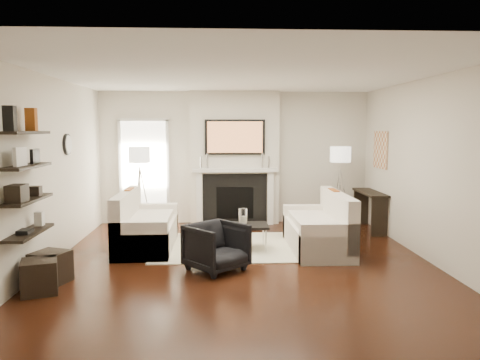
{
  "coord_description": "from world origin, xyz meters",
  "views": [
    {
      "loc": [
        -0.35,
        -6.64,
        1.94
      ],
      "look_at": [
        0.0,
        0.6,
        1.15
      ],
      "focal_mm": 35.0,
      "sensor_mm": 36.0,
      "label": 1
    }
  ],
  "objects_px": {
    "armchair": "(217,245)",
    "ottoman_near": "(51,267)",
    "loveseat_right_base": "(317,237)",
    "lamp_right_shade": "(341,154)",
    "lamp_left_shade": "(139,155)",
    "loveseat_left_base": "(147,235)",
    "coffee_table": "(234,226)"
  },
  "relations": [
    {
      "from": "armchair",
      "to": "ottoman_near",
      "type": "height_order",
      "value": "armchair"
    },
    {
      "from": "armchair",
      "to": "ottoman_near",
      "type": "distance_m",
      "value": 2.15
    },
    {
      "from": "loveseat_right_base",
      "to": "lamp_right_shade",
      "type": "distance_m",
      "value": 2.24
    },
    {
      "from": "lamp_left_shade",
      "to": "loveseat_left_base",
      "type": "bearing_deg",
      "value": -76.8
    },
    {
      "from": "lamp_right_shade",
      "to": "armchair",
      "type": "bearing_deg",
      "value": -131.8
    },
    {
      "from": "loveseat_left_base",
      "to": "loveseat_right_base",
      "type": "distance_m",
      "value": 2.77
    },
    {
      "from": "lamp_left_shade",
      "to": "loveseat_right_base",
      "type": "bearing_deg",
      "value": -29.28
    },
    {
      "from": "lamp_left_shade",
      "to": "lamp_right_shade",
      "type": "relative_size",
      "value": 1.0
    },
    {
      "from": "coffee_table",
      "to": "armchair",
      "type": "height_order",
      "value": "armchair"
    },
    {
      "from": "loveseat_left_base",
      "to": "coffee_table",
      "type": "bearing_deg",
      "value": -9.53
    },
    {
      "from": "lamp_left_shade",
      "to": "ottoman_near",
      "type": "relative_size",
      "value": 1.0
    },
    {
      "from": "loveseat_left_base",
      "to": "loveseat_right_base",
      "type": "relative_size",
      "value": 1.0
    },
    {
      "from": "loveseat_left_base",
      "to": "lamp_right_shade",
      "type": "xyz_separation_m",
      "value": [
        3.56,
        1.42,
        1.24
      ]
    },
    {
      "from": "armchair",
      "to": "lamp_left_shade",
      "type": "bearing_deg",
      "value": 77.41
    },
    {
      "from": "armchair",
      "to": "ottoman_near",
      "type": "relative_size",
      "value": 1.8
    },
    {
      "from": "coffee_table",
      "to": "lamp_right_shade",
      "type": "relative_size",
      "value": 2.75
    },
    {
      "from": "coffee_table",
      "to": "lamp_left_shade",
      "type": "xyz_separation_m",
      "value": [
        -1.75,
        1.7,
        1.05
      ]
    },
    {
      "from": "coffee_table",
      "to": "armchair",
      "type": "bearing_deg",
      "value": -104.48
    },
    {
      "from": "lamp_left_shade",
      "to": "lamp_right_shade",
      "type": "xyz_separation_m",
      "value": [
        3.9,
        -0.05,
        0.0
      ]
    },
    {
      "from": "loveseat_right_base",
      "to": "lamp_left_shade",
      "type": "relative_size",
      "value": 4.5
    },
    {
      "from": "lamp_left_shade",
      "to": "armchair",
      "type": "bearing_deg",
      "value": -61.73
    },
    {
      "from": "armchair",
      "to": "coffee_table",
      "type": "bearing_deg",
      "value": 34.67
    },
    {
      "from": "loveseat_right_base",
      "to": "lamp_right_shade",
      "type": "relative_size",
      "value": 4.5
    },
    {
      "from": "loveseat_left_base",
      "to": "armchair",
      "type": "height_order",
      "value": "armchair"
    },
    {
      "from": "armchair",
      "to": "loveseat_right_base",
      "type": "bearing_deg",
      "value": -8.64
    },
    {
      "from": "coffee_table",
      "to": "loveseat_right_base",
      "type": "bearing_deg",
      "value": -1.51
    },
    {
      "from": "coffee_table",
      "to": "ottoman_near",
      "type": "height_order",
      "value": "coffee_table"
    },
    {
      "from": "loveseat_right_base",
      "to": "lamp_left_shade",
      "type": "xyz_separation_m",
      "value": [
        -3.1,
        1.74,
        1.24
      ]
    },
    {
      "from": "loveseat_right_base",
      "to": "ottoman_near",
      "type": "distance_m",
      "value": 3.99
    },
    {
      "from": "loveseat_left_base",
      "to": "ottoman_near",
      "type": "bearing_deg",
      "value": -119.25
    },
    {
      "from": "armchair",
      "to": "lamp_right_shade",
      "type": "height_order",
      "value": "lamp_right_shade"
    },
    {
      "from": "lamp_left_shade",
      "to": "lamp_right_shade",
      "type": "height_order",
      "value": "same"
    }
  ]
}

